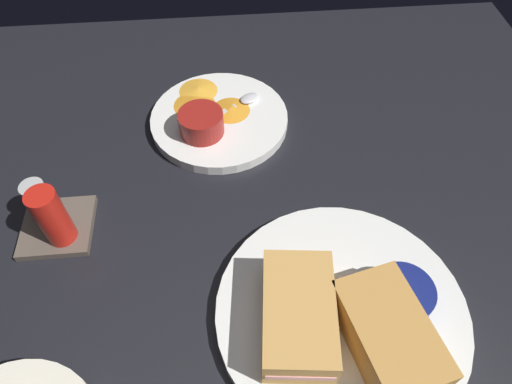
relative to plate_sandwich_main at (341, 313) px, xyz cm
name	(u,v)px	position (x,y,z in cm)	size (l,w,h in cm)	color
ground_plane	(251,258)	(9.39, 9.64, -2.30)	(110.00, 110.00, 3.00)	black
plate_sandwich_main	(341,313)	(0.00, 0.00, 0.00)	(28.77, 28.77, 1.60)	white
sandwich_half_near	(298,314)	(-1.09, 5.36, 3.20)	(13.97, 9.02, 4.80)	tan
sandwich_half_far	(388,334)	(-4.09, -3.62, 3.20)	(14.53, 10.44, 4.80)	#C68C42
ramekin_dark_sauce	(401,296)	(0.28, -6.47, 2.60)	(6.95, 6.95, 3.33)	navy
spoon_by_dark_ramekin	(355,319)	(-1.30, -1.16, 1.16)	(4.26, 9.87, 0.80)	silver
plate_chips_companion	(219,120)	(33.28, 12.53, 0.00)	(21.46, 21.46, 1.60)	white
ramekin_light_gravy	(201,122)	(30.06, 15.22, 2.72)	(6.70, 6.70, 3.55)	maroon
spoon_by_gravy_ramekin	(243,102)	(35.82, 8.63, 1.16)	(6.63, 9.07, 0.80)	silver
plantain_chip_scatter	(207,101)	(36.74, 14.39, 1.10)	(13.32, 14.70, 0.60)	orange
condiment_caddy	(51,217)	(14.75, 34.28, 2.61)	(9.00, 9.00, 9.50)	brown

